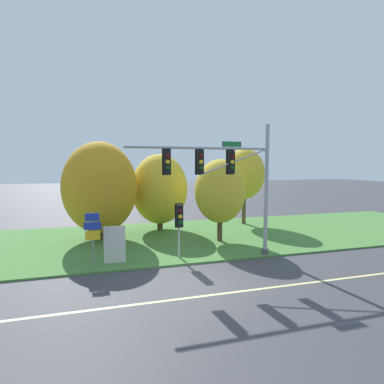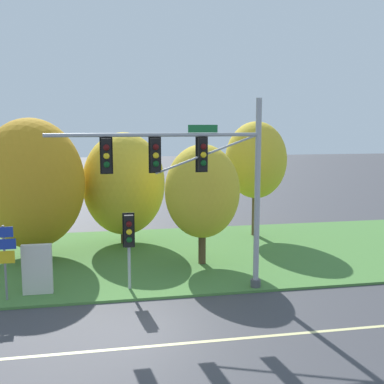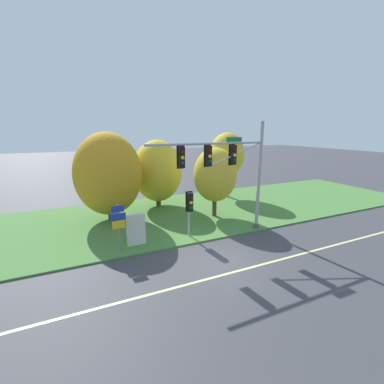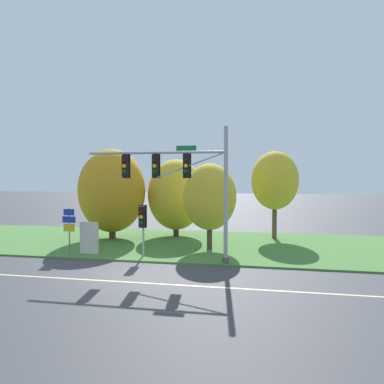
{
  "view_description": "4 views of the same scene",
  "coord_description": "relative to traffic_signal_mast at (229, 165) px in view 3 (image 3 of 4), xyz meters",
  "views": [
    {
      "loc": [
        -4.0,
        -12.04,
        5.16
      ],
      "look_at": [
        0.4,
        3.42,
        3.71
      ],
      "focal_mm": 28.0,
      "sensor_mm": 36.0,
      "label": 1
    },
    {
      "loc": [
        -1.29,
        -14.47,
        6.47
      ],
      "look_at": [
        2.19,
        3.62,
        3.83
      ],
      "focal_mm": 45.0,
      "sensor_mm": 36.0,
      "label": 2
    },
    {
      "loc": [
        -6.62,
        -10.7,
        6.88
      ],
      "look_at": [
        0.12,
        4.04,
        2.91
      ],
      "focal_mm": 24.0,
      "sensor_mm": 36.0,
      "label": 3
    },
    {
      "loc": [
        6.66,
        -16.98,
        4.85
      ],
      "look_at": [
        2.71,
        3.13,
        3.89
      ],
      "focal_mm": 35.0,
      "sensor_mm": 36.0,
      "label": 4
    }
  ],
  "objects": [
    {
      "name": "ground_plane",
      "position": [
        -2.17,
        -2.91,
        -4.72
      ],
      "size": [
        160.0,
        160.0,
        0.0
      ],
      "primitive_type": "plane",
      "color": "#3D3D42"
    },
    {
      "name": "lane_stripe",
      "position": [
        -2.17,
        -4.11,
        -4.71
      ],
      "size": [
        36.0,
        0.16,
        0.01
      ],
      "primitive_type": "cube",
      "color": "beige",
      "rests_on": "ground"
    },
    {
      "name": "grass_verge",
      "position": [
        -2.17,
        5.34,
        -4.67
      ],
      "size": [
        48.0,
        11.5,
        0.1
      ],
      "primitive_type": "cube",
      "color": "#477A38",
      "rests_on": "ground"
    },
    {
      "name": "traffic_signal_mast",
      "position": [
        0.0,
        0.0,
        0.0
      ],
      "size": [
        8.0,
        0.49,
        7.3
      ],
      "color": "#9EA0A5",
      "rests_on": "grass_verge"
    },
    {
      "name": "pedestrian_signal_near_kerb",
      "position": [
        -2.45,
        0.59,
        -2.46
      ],
      "size": [
        0.46,
        0.55,
        3.0
      ],
      "color": "#9EA0A5",
      "rests_on": "grass_verge"
    },
    {
      "name": "route_sign_post",
      "position": [
        -6.92,
        0.35,
        -2.84
      ],
      "size": [
        0.83,
        0.08,
        2.76
      ],
      "color": "slate",
      "rests_on": "grass_verge"
    },
    {
      "name": "tree_nearest_road",
      "position": [
        -6.64,
        6.05,
        -1.06
      ],
      "size": [
        4.91,
        4.91,
        6.63
      ],
      "color": "#4C3823",
      "rests_on": "grass_verge"
    },
    {
      "name": "tree_left_of_mast",
      "position": [
        -2.25,
        8.03,
        -1.42
      ],
      "size": [
        4.33,
        4.33,
        5.91
      ],
      "color": "#4C3823",
      "rests_on": "grass_verge"
    },
    {
      "name": "tree_behind_signpost",
      "position": [
        1.03,
        3.54,
        -1.29
      ],
      "size": [
        3.38,
        3.38,
        5.45
      ],
      "color": "#4C3823",
      "rests_on": "grass_verge"
    },
    {
      "name": "tree_mid_verge",
      "position": [
        5.19,
        8.52,
        -0.32
      ],
      "size": [
        3.47,
        3.47,
        6.48
      ],
      "color": "brown",
      "rests_on": "grass_verge"
    },
    {
      "name": "info_kiosk",
      "position": [
        -5.87,
        0.81,
        -3.67
      ],
      "size": [
        1.1,
        0.24,
        1.9
      ],
      "color": "beige",
      "rests_on": "grass_verge"
    }
  ]
}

